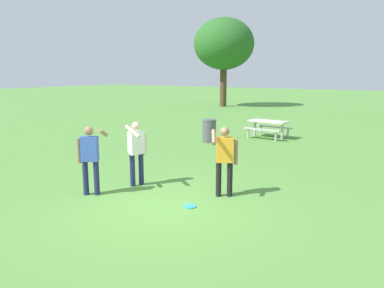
# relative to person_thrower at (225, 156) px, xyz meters

# --- Properties ---
(ground_plane) EXTENTS (120.00, 120.00, 0.00)m
(ground_plane) POSITION_rel_person_thrower_xyz_m (-0.78, -1.35, -0.96)
(ground_plane) COLOR #568E3D
(person_thrower) EXTENTS (0.54, 0.83, 1.64)m
(person_thrower) POSITION_rel_person_thrower_xyz_m (0.00, 0.00, 0.00)
(person_thrower) COLOR black
(person_thrower) RESTS_ON ground
(person_catcher) EXTENTS (0.54, 0.83, 1.64)m
(person_catcher) POSITION_rel_person_thrower_xyz_m (-2.70, -1.59, 0.00)
(person_catcher) COLOR #1E234C
(person_catcher) RESTS_ON ground
(person_bystander) EXTENTS (0.64, 0.75, 1.64)m
(person_bystander) POSITION_rel_person_thrower_xyz_m (-2.30, -0.42, 0.00)
(person_bystander) COLOR #1E234C
(person_bystander) RESTS_ON ground
(frisbee) EXTENTS (0.26, 0.26, 0.03)m
(frisbee) POSITION_rel_person_thrower_xyz_m (-0.27, -1.04, -0.95)
(frisbee) COLOR #2D9EDB
(frisbee) RESTS_ON ground
(picnic_table_far) EXTENTS (1.84, 1.59, 0.77)m
(picnic_table_far) POSITION_rel_person_thrower_xyz_m (-2.24, 8.25, -0.40)
(picnic_table_far) COLOR beige
(picnic_table_far) RESTS_ON ground
(trash_can_further_along) EXTENTS (0.59, 0.59, 0.96)m
(trash_can_further_along) POSITION_rel_person_thrower_xyz_m (-3.91, 5.96, -0.48)
(trash_can_further_along) COLOR #515156
(trash_can_further_along) RESTS_ON ground
(tree_tall_left) EXTENTS (4.96, 4.96, 7.26)m
(tree_tall_left) POSITION_rel_person_thrower_xyz_m (-11.50, 21.16, 4.15)
(tree_tall_left) COLOR #4C3823
(tree_tall_left) RESTS_ON ground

